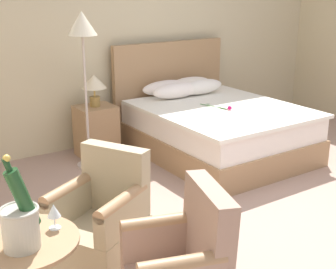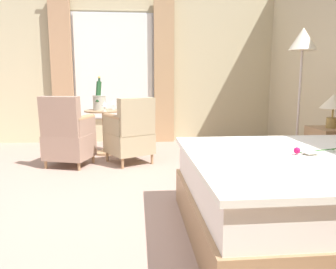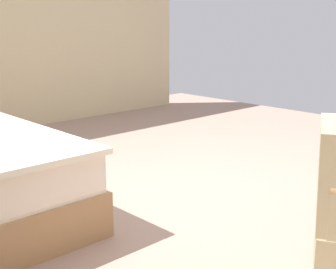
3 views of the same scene
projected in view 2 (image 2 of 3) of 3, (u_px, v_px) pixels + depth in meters
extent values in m
plane|color=tan|center=(94.00, 208.00, 2.93)|extent=(8.05, 8.05, 0.00)
cube|color=beige|center=(114.00, 65.00, 5.97)|extent=(0.12, 5.99, 2.80)
cube|color=white|center=(114.00, 67.00, 5.90)|extent=(0.02, 1.44, 1.88)
cube|color=white|center=(114.00, 67.00, 5.87)|extent=(0.02, 1.37, 1.84)
cube|color=tan|center=(164.00, 72.00, 5.92)|extent=(0.10, 0.36, 2.56)
cube|color=tan|center=(62.00, 72.00, 5.75)|extent=(0.10, 0.36, 2.56)
cube|color=#A17A54|center=(323.00, 214.00, 2.42)|extent=(1.60, 2.01, 0.30)
cube|color=white|center=(326.00, 178.00, 2.38)|extent=(1.55, 1.95, 0.26)
cube|color=white|center=(320.00, 158.00, 2.35)|extent=(1.63, 1.89, 0.04)
cylinder|color=#2D6628|center=(318.00, 151.00, 2.43)|extent=(0.13, 0.39, 0.01)
sphere|color=#B20F4C|center=(297.00, 150.00, 2.35)|extent=(0.05, 0.05, 0.05)
ellipsoid|color=#33702D|center=(333.00, 149.00, 2.44)|extent=(0.05, 0.05, 0.01)
cube|color=white|center=(311.00, 153.00, 2.35)|extent=(0.10, 0.12, 0.00)
cube|color=#A17A54|center=(329.00, 155.00, 3.67)|extent=(0.44, 0.39, 0.61)
cylinder|color=olive|center=(332.00, 123.00, 3.61)|extent=(0.12, 0.12, 0.12)
cylinder|color=tan|center=(333.00, 113.00, 3.60)|extent=(0.02, 0.02, 0.10)
cone|color=beige|center=(334.00, 101.00, 3.58)|extent=(0.29, 0.29, 0.16)
cylinder|color=#C0B1A8|center=(294.00, 174.00, 3.92)|extent=(0.28, 0.28, 0.03)
cylinder|color=#C0B1A8|center=(298.00, 114.00, 3.80)|extent=(0.03, 0.03, 1.43)
cone|color=#EFE5C6|center=(303.00, 39.00, 3.66)|extent=(0.31, 0.31, 0.25)
cylinder|color=#A17A54|center=(106.00, 153.00, 5.11)|extent=(0.36, 0.36, 0.03)
cylinder|color=#A17A54|center=(105.00, 133.00, 5.06)|extent=(0.07, 0.07, 0.66)
cylinder|color=#A17A54|center=(104.00, 111.00, 5.00)|extent=(0.60, 0.60, 0.02)
cylinder|color=#B1B0A1|center=(99.00, 103.00, 5.00)|extent=(0.19, 0.19, 0.22)
torus|color=#B1B0A1|center=(99.00, 96.00, 4.98)|extent=(0.20, 0.20, 0.02)
cylinder|color=white|center=(99.00, 97.00, 4.99)|extent=(0.17, 0.17, 0.03)
cylinder|color=#1E4723|center=(98.00, 92.00, 4.95)|extent=(0.16, 0.10, 0.33)
cylinder|color=#193D1E|center=(99.00, 80.00, 4.97)|extent=(0.05, 0.04, 0.08)
sphere|color=gold|center=(99.00, 77.00, 4.97)|extent=(0.04, 0.04, 0.04)
cylinder|color=white|center=(105.00, 111.00, 4.82)|extent=(0.07, 0.07, 0.01)
cylinder|color=white|center=(105.00, 109.00, 4.81)|extent=(0.01, 0.01, 0.07)
cone|color=white|center=(104.00, 104.00, 4.80)|extent=(0.08, 0.08, 0.07)
cylinder|color=white|center=(114.00, 109.00, 5.14)|extent=(0.07, 0.07, 0.01)
cylinder|color=white|center=(113.00, 107.00, 5.13)|extent=(0.01, 0.01, 0.08)
cone|color=white|center=(113.00, 102.00, 5.12)|extent=(0.08, 0.08, 0.07)
cylinder|color=#A17A54|center=(135.00, 153.00, 4.86)|extent=(0.04, 0.04, 0.14)
cylinder|color=#A17A54|center=(107.00, 156.00, 4.61)|extent=(0.04, 0.04, 0.14)
cylinder|color=#A17A54|center=(152.00, 159.00, 4.47)|extent=(0.04, 0.04, 0.14)
cylinder|color=#A17A54|center=(122.00, 163.00, 4.22)|extent=(0.04, 0.04, 0.14)
cube|color=tan|center=(129.00, 143.00, 4.51)|extent=(0.74, 0.73, 0.28)
cube|color=tan|center=(137.00, 117.00, 4.26)|extent=(0.36, 0.50, 0.49)
cube|color=tan|center=(142.00, 123.00, 4.60)|extent=(0.49, 0.33, 0.22)
cylinder|color=#A17A54|center=(141.00, 116.00, 4.58)|extent=(0.49, 0.33, 0.09)
cube|color=tan|center=(114.00, 126.00, 4.36)|extent=(0.49, 0.33, 0.22)
cylinder|color=#A17A54|center=(113.00, 118.00, 4.34)|extent=(0.49, 0.33, 0.09)
cylinder|color=#A17A54|center=(93.00, 159.00, 4.54)|extent=(0.04, 0.04, 0.11)
cylinder|color=#A17A54|center=(63.00, 157.00, 4.64)|extent=(0.04, 0.04, 0.11)
cylinder|color=#A17A54|center=(79.00, 167.00, 4.13)|extent=(0.04, 0.04, 0.11)
cylinder|color=#A17A54|center=(46.00, 165.00, 4.23)|extent=(0.04, 0.04, 0.11)
cube|color=gray|center=(70.00, 146.00, 4.35)|extent=(0.64, 0.67, 0.32)
cube|color=gray|center=(60.00, 117.00, 4.09)|extent=(0.29, 0.54, 0.51)
cube|color=gray|center=(85.00, 127.00, 4.28)|extent=(0.46, 0.22, 0.22)
cylinder|color=#A17A54|center=(85.00, 118.00, 4.26)|extent=(0.46, 0.22, 0.09)
cube|color=gray|center=(54.00, 126.00, 4.37)|extent=(0.46, 0.22, 0.22)
cylinder|color=#A17A54|center=(54.00, 118.00, 4.35)|extent=(0.46, 0.22, 0.09)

